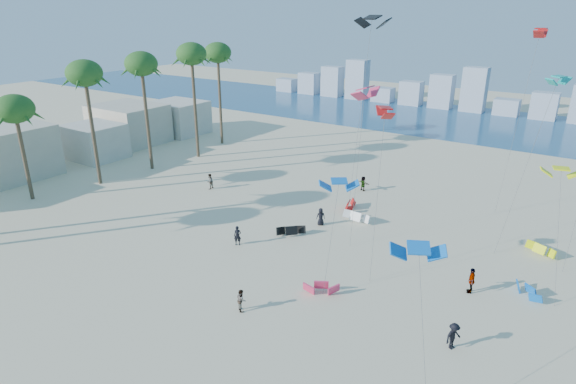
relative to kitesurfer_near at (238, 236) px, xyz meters
The scene contains 10 objects.
ground 13.04m from the kitesurfer_near, 89.55° to the right, with size 220.00×220.00×0.00m, color beige.
ocean 59.00m from the kitesurfer_near, 89.90° to the left, with size 220.00×220.00×0.00m, color navy.
kitesurfer_near is the anchor object (origin of this frame).
kitesurfer_mid 9.45m from the kitesurfer_near, 48.79° to the right, with size 0.74×0.58×1.53m, color gray.
kitesurfers_far 11.16m from the kitesurfer_near, 38.21° to the left, with size 39.10×21.97×1.91m.
grounded_kites 12.36m from the kitesurfer_near, 34.32° to the left, with size 21.51×16.82×0.90m.
flying_kites 19.90m from the kitesurfer_near, 37.03° to the left, with size 28.57×34.92×18.68m.
palm_row 24.70m from the kitesurfer_near, behind, with size 8.92×44.80×14.83m.
beachfront_buildings 34.53m from the kitesurfer_near, 166.91° to the left, with size 11.50×43.00×6.00m.
distant_skyline 69.04m from the kitesurfer_near, 90.90° to the left, with size 85.00×3.00×8.40m.
Camera 1 is at (23.74, -14.62, 18.69)m, focal length 29.88 mm.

